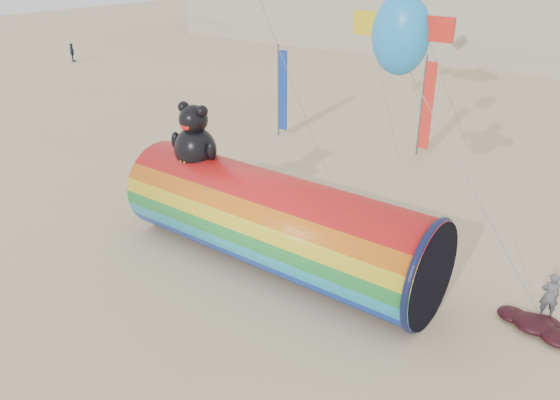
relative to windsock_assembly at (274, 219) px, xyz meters
The scene contains 5 objects.
ground 2.21m from the windsock_assembly, 106.57° to the right, with size 160.00×160.00×0.00m, color #CCB58C.
windsock_assembly is the anchor object (origin of this frame).
kite_handler 8.72m from the windsock_assembly, 16.72° to the left, with size 0.55×0.36×1.50m, color #595A61.
fabric_bundle 8.66m from the windsock_assembly, 11.17° to the left, with size 2.62×1.35×0.41m.
festival_banners 14.08m from the windsock_assembly, 92.77° to the left, with size 15.54×6.15×5.20m.
Camera 1 is at (10.38, -11.58, 10.06)m, focal length 35.00 mm.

